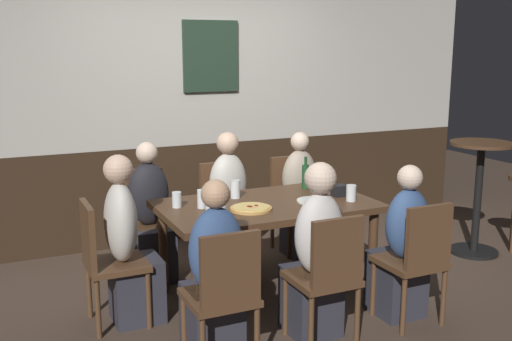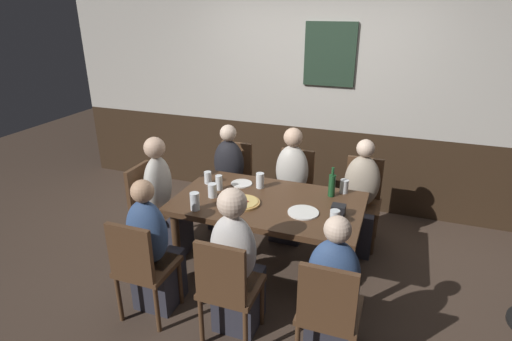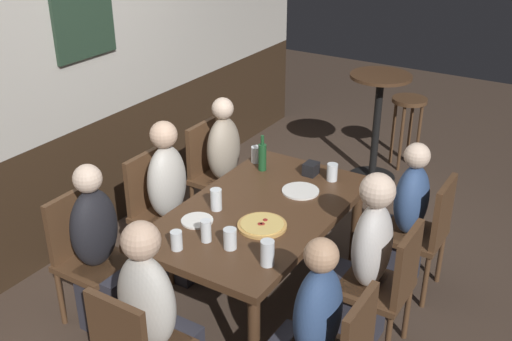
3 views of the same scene
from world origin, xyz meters
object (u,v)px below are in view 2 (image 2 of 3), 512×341
Objects in this scene: chair_right_near at (328,310)px; person_mid_near at (236,271)px; highball_clear at (335,218)px; beer_glass_tall at (344,187)px; plate_white_small at (242,184)px; beer_bottle_green at (332,185)px; person_left_near at (154,255)px; tumbler_water at (260,181)px; chair_mid_far at (294,186)px; person_right_near at (333,298)px; person_head_west at (164,206)px; beer_glass_half at (195,202)px; dining_table at (268,209)px; condiment_caddy at (338,210)px; chair_mid_near at (227,285)px; pint_glass_amber at (212,191)px; pint_glass_stout at (208,178)px; chair_right_far at (361,196)px; chair_left_near at (141,265)px; person_left_far at (228,185)px; person_mid_far at (290,192)px; pizza at (242,202)px; chair_left_far at (234,178)px; person_right_far at (359,205)px; chair_head_west at (150,204)px; pint_glass_pale at (219,183)px.

person_mid_near reaches higher than chair_right_near.
chair_right_near reaches higher than highball_clear.
plate_white_small is at bearing -171.13° from beer_glass_tall.
beer_bottle_green is at bearing 63.96° from person_mid_near.
person_left_near is at bearing -139.22° from beer_glass_tall.
beer_glass_tall is at bearing 12.03° from tumbler_water.
person_right_near reaches higher than chair_mid_far.
person_head_west is 0.72m from beer_glass_half.
condiment_caddy reaches higher than dining_table.
chair_mid_near reaches higher than pint_glass_amber.
person_mid_near is 1.14m from pint_glass_stout.
chair_right_far is 0.59m from beer_glass_tall.
beer_glass_tall is (1.29, 1.28, 0.30)m from chair_left_near.
chair_right_near and chair_mid_far have the same top height.
chair_mid_far is 7.65× the size of pint_glass_stout.
person_mid_near is 1.61m from person_left_far.
pizza is (-0.19, -0.85, 0.25)m from person_mid_far.
person_mid_near reaches higher than person_left_far.
chair_mid_far is 6.18× the size of tumbler_water.
highball_clear is 0.52m from beer_bottle_green.
chair_mid_far reaches higher than highball_clear.
pint_glass_amber is at bearing 83.70° from beer_glass_half.
person_mid_near is 9.58× the size of pint_glass_amber.
highball_clear is at bearing 101.15° from person_right_near.
chair_left_far is 0.78m from pint_glass_stout.
person_mid_far is 9.52× the size of pint_glass_amber.
beer_glass_tall is 1.12× the size of condiment_caddy.
chair_right_far is (1.41, 0.00, 0.00)m from chair_left_far.
person_head_west is at bearing -145.59° from person_mid_far.
person_right_far reaches higher than beer_glass_half.
tumbler_water is 0.71× the size of plate_white_small.
beer_bottle_green is (1.55, 0.28, 0.34)m from person_head_west.
person_left_far is 0.91m from pint_glass_amber.
chair_head_west is 1.77m from beer_bottle_green.
chair_left_near is 2.90× the size of pizza.
beer_glass_tall is at bearing -110.15° from person_right_far.
person_mid_far is at bearing 0.13° from person_left_far.
chair_right_far is 5.85× the size of beer_glass_half.
chair_left_near is 1.02m from pint_glass_pale.
highball_clear is at bearing -95.11° from chair_right_far.
beer_glass_half is at bearing 69.83° from chair_left_near.
chair_mid_far is (-0.71, 1.77, 0.00)m from chair_right_near.
highball_clear is 1.08× the size of pint_glass_stout.
person_mid_far reaches higher than person_left_near.
pint_glass_stout is at bearing 15.83° from chair_head_west.
chair_left_near is 0.79× the size of person_right_near.
person_right_near reaches higher than beer_bottle_green.
person_right_far is 0.71m from person_mid_far.
person_mid_far reaches higher than pint_glass_pale.
chair_right_far is 3.27× the size of beer_bottle_green.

